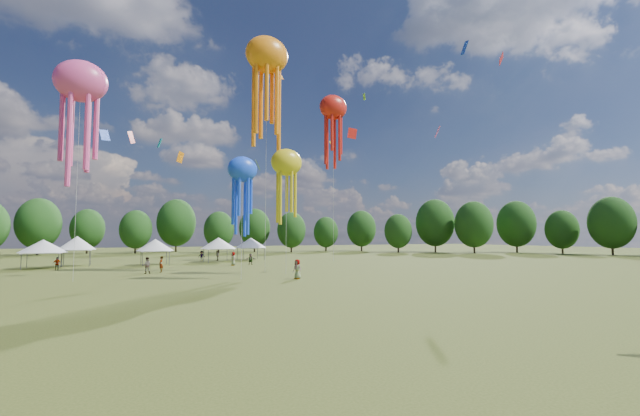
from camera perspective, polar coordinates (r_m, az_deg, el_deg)
name	(u,v)px	position (r m, az deg, el deg)	size (l,w,h in m)	color
ground	(437,361)	(14.79, 15.94, -19.66)	(300.00, 300.00, 0.00)	#384416
spectator_near	(147,265)	(48.41, -22.88, -7.35)	(0.86, 0.67, 1.77)	gray
spectators_far	(215,260)	(57.95, -14.30, -6.94)	(24.60, 33.49, 1.85)	gray
festival_tents	(160,244)	(64.55, -21.33, -4.66)	(34.22, 11.54, 4.05)	#47474C
show_kites	(198,105)	(50.03, -16.59, 13.57)	(51.10, 23.47, 27.38)	#E8448C
small_kites	(206,32)	(59.42, -15.52, 22.46)	(67.91, 58.66, 45.81)	#E8448C
treeline	(152,221)	(73.29, -22.29, -1.65)	(201.57, 95.24, 13.43)	#38281C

